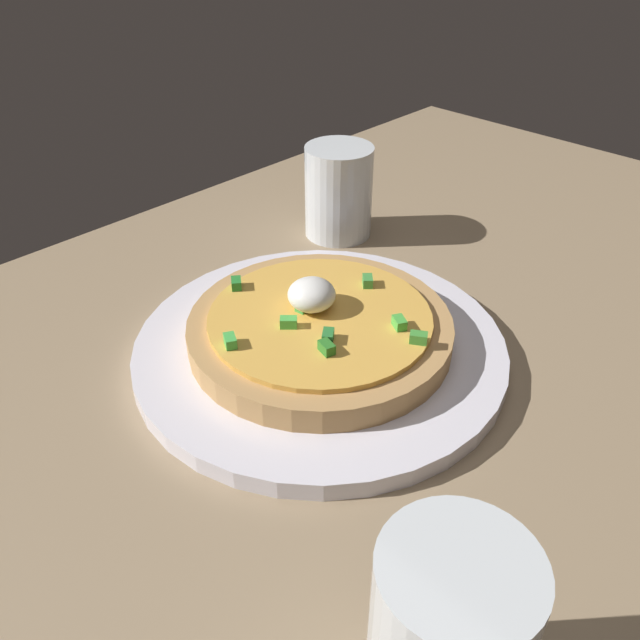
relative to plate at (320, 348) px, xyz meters
The scene contains 4 objects.
dining_table 9.71cm from the plate, 78.12° to the left, with size 124.79×84.58×2.74cm, color #927A5C.
plate is the anchor object (origin of this frame).
pizza 2.02cm from the plate, 97.74° to the right, with size 20.87×20.87×4.94cm.
cup_far 21.75cm from the plate, 141.03° to the right, with size 7.06×7.06×9.57cm.
Camera 1 is at (27.68, 19.49, 35.39)cm, focal length 36.26 mm.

